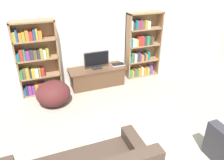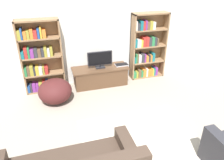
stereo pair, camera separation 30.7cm
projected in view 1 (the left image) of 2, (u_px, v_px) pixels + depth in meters
wall_back at (91, 34)px, 5.47m from camera, size 8.80×0.06×2.60m
bookshelf_left at (35, 60)px, 5.07m from camera, size 0.96×0.30×1.77m
bookshelf_right at (141, 47)px, 5.96m from camera, size 0.96×0.30×1.77m
tv_stand at (97, 77)px, 5.69m from camera, size 1.44×0.53×0.49m
television at (97, 60)px, 5.47m from camera, size 0.63×0.16×0.44m
laptop at (118, 64)px, 5.75m from camera, size 0.34×0.20×0.03m
area_rug at (145, 139)px, 3.96m from camera, size 2.06×1.78×0.02m
beanbag_ottoman at (53, 93)px, 4.87m from camera, size 0.76×0.76×0.55m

